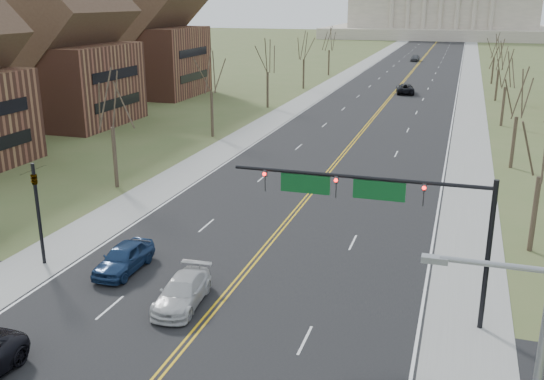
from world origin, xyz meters
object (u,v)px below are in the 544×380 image
Objects in this scene: car_sb_inner_second at (182,292)px; car_sb_outer_second at (124,258)px; signal_mast at (377,200)px; car_far_nb at (405,88)px; car_far_sb at (415,58)px; signal_left at (37,203)px.

car_sb_inner_second is 1.04× the size of car_sb_outer_second.
signal_mast is 2.08× the size of car_far_nb.
car_sb_outer_second is 128.83m from car_far_sb.
car_sb_inner_second is at bearing 79.47° from car_far_nb.
signal_left is at bearing 180.00° from signal_mast.
car_sb_inner_second is (-9.13, -2.11, -5.05)m from signal_mast.
car_far_sb is at bearing 85.50° from signal_left.
signal_mast is 129.64m from car_far_sb.
car_far_sb is at bearing 93.88° from signal_mast.
car_sb_outer_second is (4.97, 0.51, -2.92)m from signal_left.
car_far_nb is (-5.70, 73.82, -4.94)m from signal_mast.
signal_mast is 2.52× the size of car_sb_inner_second.
car_sb_inner_second is at bearing -166.99° from signal_mast.
signal_left is at bearing 71.88° from car_far_nb.
signal_mast is 14.84m from car_sb_outer_second.
signal_mast is 2.02× the size of signal_left.
car_sb_outer_second is 0.79× the size of car_far_nb.
car_sb_outer_second is (-13.98, 0.52, -4.96)m from signal_mast.
car_sb_outer_second is 73.77m from car_far_nb.
car_far_nb is (8.28, 73.31, 0.02)m from car_sb_outer_second.
car_far_sb is at bearing -94.78° from car_far_nb.
car_far_nb is at bearing 82.89° from car_sb_outer_second.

